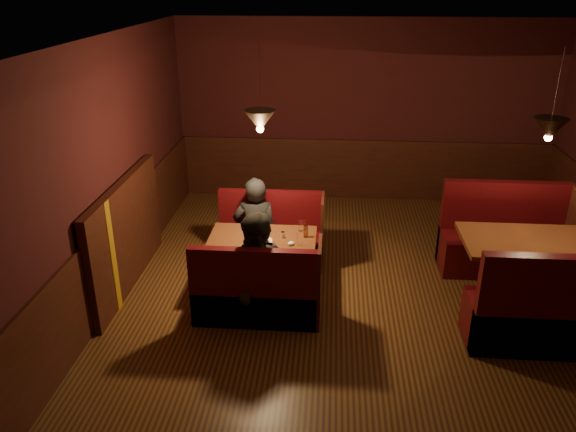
# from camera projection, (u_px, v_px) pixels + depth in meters

# --- Properties ---
(room) EXTENTS (6.02, 7.02, 2.92)m
(room) POSITION_uv_depth(u_px,v_px,m) (353.00, 223.00, 5.96)
(room) COLOR #412316
(room) RESTS_ON ground
(main_table) EXTENTS (1.24, 0.76, 0.87)m
(main_table) POSITION_uv_depth(u_px,v_px,m) (264.00, 249.00, 6.58)
(main_table) COLOR #583117
(main_table) RESTS_ON ground
(main_bench_far) EXTENTS (1.37, 0.49, 0.93)m
(main_bench_far) POSITION_uv_depth(u_px,v_px,m) (271.00, 240.00, 7.31)
(main_bench_far) COLOR #3C040D
(main_bench_far) RESTS_ON ground
(main_bench_near) EXTENTS (1.37, 0.49, 0.93)m
(main_bench_near) POSITION_uv_depth(u_px,v_px,m) (257.00, 297.00, 6.02)
(main_bench_near) COLOR #3C040D
(main_bench_near) RESTS_ON ground
(second_table) EXTENTS (1.42, 0.91, 0.80)m
(second_table) POSITION_uv_depth(u_px,v_px,m) (526.00, 257.00, 6.23)
(second_table) COLOR #583117
(second_table) RESTS_ON ground
(second_bench_far) EXTENTS (1.57, 0.59, 1.12)m
(second_bench_far) POSITION_uv_depth(u_px,v_px,m) (504.00, 243.00, 7.10)
(second_bench_far) COLOR #3C040D
(second_bench_far) RESTS_ON ground
(second_bench_near) EXTENTS (1.57, 0.59, 1.12)m
(second_bench_near) POSITION_uv_depth(u_px,v_px,m) (551.00, 318.00, 5.55)
(second_bench_near) COLOR #3C040D
(second_bench_near) RESTS_ON ground
(diner_a) EXTENTS (0.60, 0.42, 1.55)m
(diner_a) POSITION_uv_depth(u_px,v_px,m) (255.00, 210.00, 7.00)
(diner_a) COLOR black
(diner_a) RESTS_ON ground
(diner_b) EXTENTS (0.82, 0.66, 1.59)m
(diner_b) POSITION_uv_depth(u_px,v_px,m) (260.00, 254.00, 5.86)
(diner_b) COLOR black
(diner_b) RESTS_ON ground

